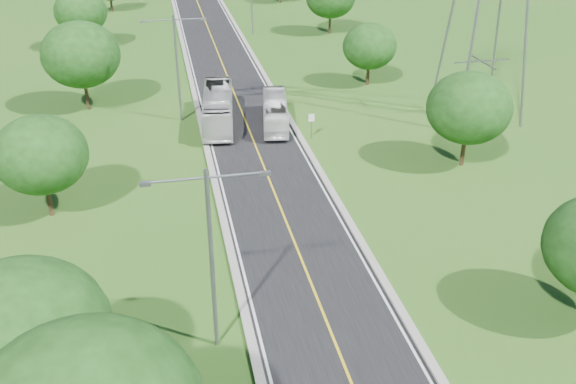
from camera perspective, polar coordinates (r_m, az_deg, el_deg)
name	(u,v)px	position (r m, az deg, el deg)	size (l,w,h in m)	color
ground	(226,72)	(77.70, -5.57, 10.57)	(260.00, 260.00, 0.00)	#265718
road	(220,58)	(83.44, -6.06, 11.74)	(8.00, 150.00, 0.06)	black
curb_left	(186,60)	(83.14, -9.03, 11.55)	(0.50, 150.00, 0.22)	gray
curb_right	(253,56)	(83.91, -3.11, 11.99)	(0.50, 150.00, 0.22)	gray
speed_limit_sign	(311,122)	(57.43, 2.10, 6.25)	(0.55, 0.09, 2.40)	slate
streetlight_near_left	(211,247)	(30.78, -6.88, -4.84)	(5.90, 0.25, 10.00)	slate
streetlight_mid_left	(177,60)	(61.29, -9.86, 11.51)	(5.90, 0.25, 10.00)	slate
tree_la	(23,334)	(28.56, -22.50, -11.58)	(7.14, 7.14, 8.30)	black
tree_lb	(41,155)	(46.36, -21.12, 3.12)	(6.30, 6.30, 7.33)	black
tree_lc	(81,55)	(66.61, -17.94, 11.54)	(7.56, 7.56, 8.79)	black
tree_ld	(81,12)	(90.24, -17.96, 15.02)	(6.72, 6.72, 7.82)	black
tree_rb	(469,108)	(52.88, 15.78, 7.21)	(6.72, 6.72, 7.82)	black
tree_rc	(370,46)	(72.08, 7.26, 12.73)	(5.88, 5.88, 6.84)	black
bus_outbound	(275,112)	(60.45, -1.15, 7.13)	(2.20, 9.41, 2.62)	silver
bus_inbound	(218,108)	(61.02, -6.24, 7.45)	(2.68, 11.45, 3.19)	silver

